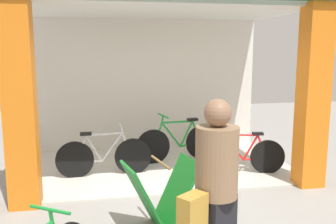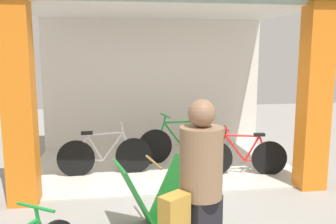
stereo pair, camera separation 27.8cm
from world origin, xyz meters
TOP-DOWN VIEW (x-y plane):
  - ground_plane at (0.00, 0.00)m, footprint 17.49×17.49m
  - shop_facade at (0.00, 1.44)m, footprint 4.94×3.17m
  - bicycle_inside_0 at (0.39, 1.67)m, footprint 1.69×0.51m
  - bicycle_inside_1 at (-1.06, 1.05)m, footprint 1.63×0.45m
  - bicycle_inside_2 at (1.31, 0.70)m, footprint 1.54×0.42m
  - sandwich_board_sign at (-0.43, -1.02)m, footprint 0.95×0.72m
  - pedestrian_1 at (-0.16, -2.28)m, footprint 0.67×0.59m

SIDE VIEW (x-z plane):
  - ground_plane at x=0.00m, z-range 0.00..0.00m
  - bicycle_inside_2 at x=1.31m, z-range -0.09..0.77m
  - bicycle_inside_1 at x=-1.06m, z-range -0.09..0.81m
  - bicycle_inside_0 at x=0.39m, z-range -0.09..0.85m
  - sandwich_board_sign at x=-0.43m, z-range 0.00..0.86m
  - pedestrian_1 at x=-0.16m, z-range 0.04..1.80m
  - shop_facade at x=0.00m, z-range 0.12..3.71m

